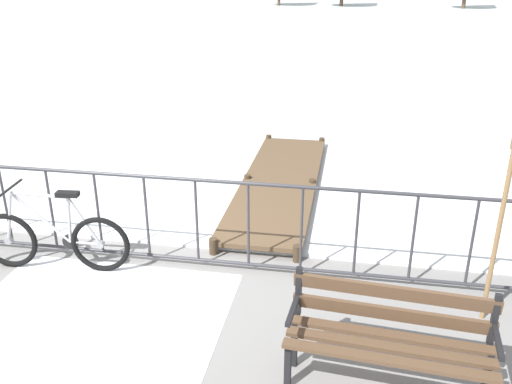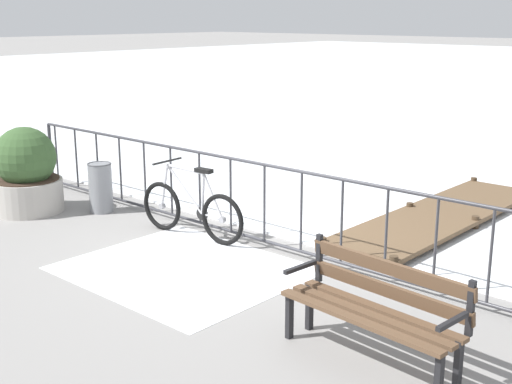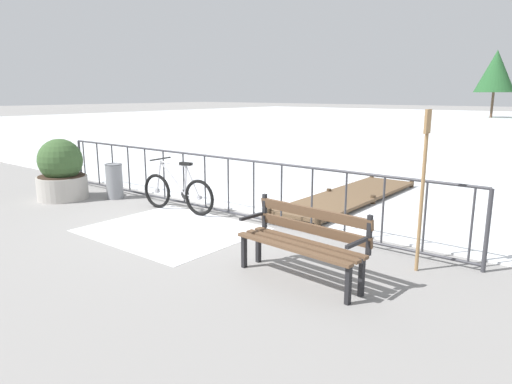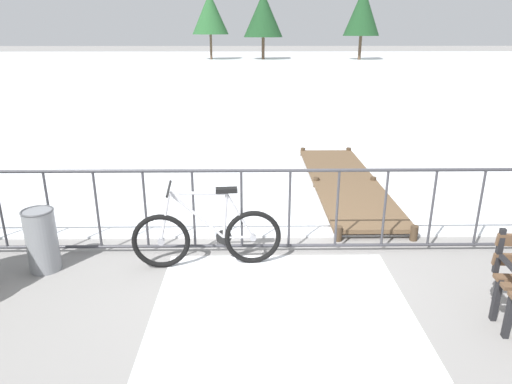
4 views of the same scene
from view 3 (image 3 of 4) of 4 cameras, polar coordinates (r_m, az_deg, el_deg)
name	(u,v)px [view 3 (image 3 of 4)]	position (r m, az deg, el deg)	size (l,w,h in m)	color
ground_plane	(217,214)	(8.44, -4.87, -2.70)	(160.00, 160.00, 0.00)	gray
snow_patch	(172,230)	(7.55, -10.45, -4.61)	(2.54, 2.17, 0.01)	white
railing_fence	(216,184)	(8.31, -4.94, 1.03)	(9.06, 0.06, 1.07)	#38383D
bicycle_near_railing	(178,192)	(8.60, -9.73, -0.03)	(1.71, 0.52, 0.97)	black
park_bench	(304,237)	(5.42, 5.99, -5.61)	(1.63, 0.61, 0.89)	brown
planter_with_shrub	(61,172)	(10.30, -23.07, 2.35)	(1.01, 1.01, 1.25)	#ADA8A0
trash_bin	(114,181)	(9.99, -17.20, 1.33)	(0.35, 0.35, 0.73)	gray
oar_upright	(423,181)	(5.82, 20.06, 1.32)	(0.04, 0.16, 1.98)	#937047
wooden_dock	(350,196)	(9.52, 11.63, -0.46)	(1.10, 4.30, 0.20)	brown
tree_west_mid	(496,71)	(46.47, 27.65, 13.16)	(3.33, 3.33, 5.86)	brown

